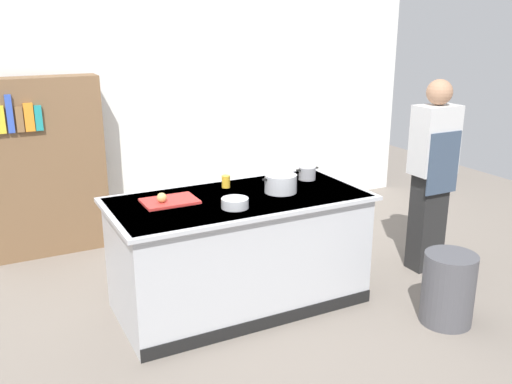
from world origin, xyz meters
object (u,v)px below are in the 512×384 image
at_px(sauce_pan, 307,173).
at_px(person_chef, 432,172).
at_px(mixing_bowl, 235,203).
at_px(trash_bin, 448,289).
at_px(stock_pot, 281,183).
at_px(juice_cup, 226,182).
at_px(bookshelf, 45,168).
at_px(onion, 162,198).

relative_size(sauce_pan, person_chef, 0.12).
xyz_separation_m(mixing_bowl, trash_bin, (1.40, -0.76, -0.66)).
distance_m(stock_pot, juice_cup, 0.45).
height_order(stock_pot, sauce_pan, stock_pot).
xyz_separation_m(sauce_pan, person_chef, (1.08, -0.34, -0.04)).
distance_m(stock_pot, trash_bin, 1.49).
bearing_deg(bookshelf, onion, -70.72).
relative_size(juice_cup, person_chef, 0.06).
bearing_deg(sauce_pan, trash_bin, -65.20).
relative_size(sauce_pan, juice_cup, 2.09).
relative_size(trash_bin, person_chef, 0.32).
relative_size(sauce_pan, trash_bin, 0.38).
distance_m(juice_cup, trash_bin, 1.89).
height_order(stock_pot, juice_cup, stock_pot).
distance_m(sauce_pan, bookshelf, 2.50).
relative_size(juice_cup, bookshelf, 0.06).
distance_m(onion, bookshelf, 1.82).
xyz_separation_m(person_chef, bookshelf, (-2.99, 1.96, -0.06)).
bearing_deg(trash_bin, bookshelf, 131.38).
bearing_deg(bookshelf, trash_bin, -48.62).
bearing_deg(bookshelf, stock_pot, -50.17).
distance_m(onion, stock_pot, 0.94).
distance_m(onion, person_chef, 2.40).
bearing_deg(juice_cup, trash_bin, -45.15).
bearing_deg(trash_bin, juice_cup, 134.85).
distance_m(sauce_pan, trash_bin, 1.44).
xyz_separation_m(stock_pot, person_chef, (1.46, -0.13, -0.06)).
bearing_deg(trash_bin, stock_pot, 134.21).
height_order(sauce_pan, mixing_bowl, sauce_pan).
distance_m(stock_pot, mixing_bowl, 0.51).
height_order(trash_bin, bookshelf, bookshelf).
xyz_separation_m(stock_pot, trash_bin, (0.92, -0.94, -0.70)).
relative_size(juice_cup, trash_bin, 0.18).
bearing_deg(onion, juice_cup, 18.00).
bearing_deg(mixing_bowl, sauce_pan, 24.86).
xyz_separation_m(onion, person_chef, (2.39, -0.24, -0.04)).
bearing_deg(trash_bin, onion, 150.16).
height_order(trash_bin, person_chef, person_chef).
height_order(onion, mixing_bowl, onion).
xyz_separation_m(mixing_bowl, person_chef, (1.94, 0.05, -0.02)).
relative_size(onion, sauce_pan, 0.35).
bearing_deg(sauce_pan, person_chef, -17.70).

